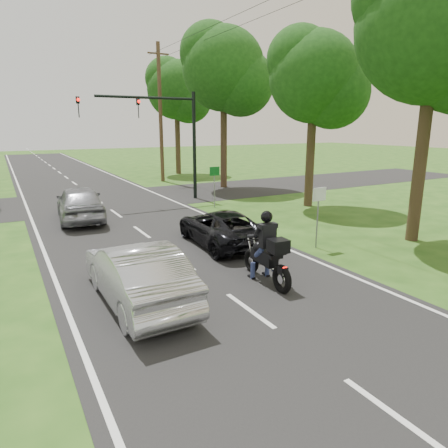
% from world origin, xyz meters
% --- Properties ---
extents(ground, '(140.00, 140.00, 0.00)m').
position_xyz_m(ground, '(0.00, 0.00, 0.00)').
color(ground, '#244B15').
rests_on(ground, ground).
extents(road, '(8.00, 100.00, 0.01)m').
position_xyz_m(road, '(0.00, 10.00, 0.01)').
color(road, black).
rests_on(road, ground).
extents(cross_road, '(60.00, 7.00, 0.01)m').
position_xyz_m(cross_road, '(0.00, 16.00, 0.01)').
color(cross_road, black).
rests_on(cross_road, ground).
extents(motorcycle_rider, '(0.66, 2.34, 2.01)m').
position_xyz_m(motorcycle_rider, '(1.35, 1.21, 0.79)').
color(motorcycle_rider, black).
rests_on(motorcycle_rider, ground).
extents(dark_suv, '(2.28, 4.52, 1.23)m').
position_xyz_m(dark_suv, '(2.01, 5.00, 0.62)').
color(dark_suv, black).
rests_on(dark_suv, road).
extents(silver_sedan, '(1.61, 4.48, 1.47)m').
position_xyz_m(silver_sedan, '(-2.11, 1.67, 0.75)').
color(silver_sedan, silver).
rests_on(silver_sedan, road).
extents(silver_suv, '(2.29, 4.81, 1.59)m').
position_xyz_m(silver_suv, '(-1.73, 11.33, 0.81)').
color(silver_suv, gray).
rests_on(silver_suv, road).
extents(traffic_signal, '(6.38, 0.44, 6.00)m').
position_xyz_m(traffic_signal, '(3.34, 14.00, 4.14)').
color(traffic_signal, black).
rests_on(traffic_signal, ground).
extents(utility_pole_far, '(1.60, 0.28, 10.00)m').
position_xyz_m(utility_pole_far, '(6.20, 22.00, 5.08)').
color(utility_pole_far, brown).
rests_on(utility_pole_far, ground).
extents(sign_white, '(0.55, 0.07, 2.12)m').
position_xyz_m(sign_white, '(4.70, 2.98, 1.60)').
color(sign_white, slate).
rests_on(sign_white, ground).
extents(sign_green, '(0.55, 0.07, 2.12)m').
position_xyz_m(sign_green, '(4.90, 10.98, 1.60)').
color(sign_green, slate).
rests_on(sign_green, ground).
extents(tree_row_b, '(5.60, 5.43, 10.06)m').
position_xyz_m(tree_row_b, '(8.79, 1.76, 7.13)').
color(tree_row_b, '#332316').
rests_on(tree_row_b, ground).
extents(tree_row_c, '(4.80, 4.65, 8.76)m').
position_xyz_m(tree_row_c, '(9.75, 8.80, 6.23)').
color(tree_row_c, '#332316').
rests_on(tree_row_c, ground).
extents(tree_row_d, '(5.76, 5.58, 10.45)m').
position_xyz_m(tree_row_d, '(9.10, 16.76, 7.43)').
color(tree_row_d, '#332316').
rests_on(tree_row_d, ground).
extents(tree_row_e, '(5.28, 5.12, 9.61)m').
position_xyz_m(tree_row_e, '(9.48, 25.78, 6.83)').
color(tree_row_e, '#332316').
rests_on(tree_row_e, ground).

